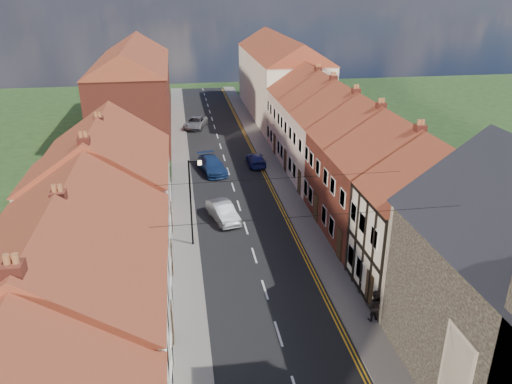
# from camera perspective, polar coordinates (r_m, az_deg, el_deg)

# --- Properties ---
(road) EXTENTS (7.00, 90.00, 0.02)m
(road) POSITION_cam_1_polar(r_m,az_deg,el_deg) (43.59, -2.63, 0.56)
(road) COLOR black
(road) RESTS_ON ground
(pavement_left) EXTENTS (1.80, 90.00, 0.12)m
(pavement_left) POSITION_cam_1_polar(r_m,az_deg,el_deg) (43.35, -8.42, 0.27)
(pavement_left) COLOR slate
(pavement_left) RESTS_ON ground
(pavement_right) EXTENTS (1.80, 90.00, 0.12)m
(pavement_right) POSITION_cam_1_polar(r_m,az_deg,el_deg) (44.23, 3.04, 0.96)
(pavement_right) COLOR slate
(pavement_right) RESTS_ON ground
(cottage_r_tudor) EXTENTS (8.30, 5.20, 9.00)m
(cottage_r_tudor) POSITION_cam_1_polar(r_m,az_deg,el_deg) (29.17, 19.81, -2.96)
(cottage_r_tudor) COLOR white
(cottage_r_tudor) RESTS_ON ground
(cottage_r_white_near) EXTENTS (8.30, 6.00, 9.00)m
(cottage_r_white_near) POSITION_cam_1_polar(r_m,az_deg,el_deg) (33.57, 15.65, 0.96)
(cottage_r_white_near) COLOR maroon
(cottage_r_white_near) RESTS_ON ground
(cottage_r_cream_mid) EXTENTS (8.30, 5.20, 9.00)m
(cottage_r_cream_mid) POSITION_cam_1_polar(r_m,az_deg,el_deg) (38.22, 12.43, 3.95)
(cottage_r_cream_mid) COLOR maroon
(cottage_r_cream_mid) RESTS_ON ground
(cottage_r_pink) EXTENTS (8.30, 6.00, 9.00)m
(cottage_r_pink) POSITION_cam_1_polar(r_m,az_deg,el_deg) (43.05, 9.90, 6.25)
(cottage_r_pink) COLOR beige
(cottage_r_pink) RESTS_ON ground
(cottage_r_white_far) EXTENTS (8.30, 5.20, 9.00)m
(cottage_r_white_far) POSITION_cam_1_polar(r_m,az_deg,el_deg) (48.00, 7.87, 8.09)
(cottage_r_white_far) COLOR beige
(cottage_r_white_far) RESTS_ON ground
(cottage_r_cream_far) EXTENTS (8.30, 6.00, 9.00)m
(cottage_r_cream_far) POSITION_cam_1_polar(r_m,az_deg,el_deg) (53.04, 6.21, 9.57)
(cottage_r_cream_far) COLOR beige
(cottage_r_cream_far) RESTS_ON ground
(cottage_l_cream) EXTENTS (8.30, 6.30, 9.10)m
(cottage_l_cream) POSITION_cam_1_polar(r_m,az_deg,el_deg) (20.31, -21.98, -15.18)
(cottage_l_cream) COLOR white
(cottage_l_cream) RESTS_ON ground
(cottage_l_white) EXTENTS (8.30, 6.90, 8.80)m
(cottage_l_white) POSITION_cam_1_polar(r_m,az_deg,el_deg) (25.65, -19.12, -6.76)
(cottage_l_white) COLOR white
(cottage_l_white) RESTS_ON ground
(cottage_l_brick_mid) EXTENTS (8.30, 5.70, 9.10)m
(cottage_l_brick_mid) POSITION_cam_1_polar(r_m,az_deg,el_deg) (30.99, -17.47, -1.00)
(cottage_l_brick_mid) COLOR white
(cottage_l_brick_mid) RESTS_ON ground
(cottage_l_pink) EXTENTS (8.30, 6.30, 8.80)m
(cottage_l_pink) POSITION_cam_1_polar(r_m,az_deg,el_deg) (36.40, -16.32, 2.41)
(cottage_l_pink) COLOR beige
(cottage_l_pink) RESTS_ON ground
(block_right_far) EXTENTS (8.30, 24.20, 10.50)m
(block_right_far) POSITION_cam_1_polar(r_m,az_deg,el_deg) (67.48, 2.83, 13.21)
(block_right_far) COLOR white
(block_right_far) RESTS_ON ground
(block_left_far) EXTENTS (8.30, 24.20, 10.50)m
(block_left_far) POSITION_cam_1_polar(r_m,az_deg,el_deg) (61.36, -13.80, 11.64)
(block_left_far) COLOR maroon
(block_left_far) RESTS_ON ground
(lamppost) EXTENTS (0.88, 0.15, 6.00)m
(lamppost) POSITION_cam_1_polar(r_m,az_deg,el_deg) (32.79, -7.35, -0.65)
(lamppost) COLOR black
(lamppost) RESTS_ON pavement_left
(car_mid) EXTENTS (2.44, 4.37, 1.36)m
(car_mid) POSITION_cam_1_polar(r_m,az_deg,el_deg) (37.38, -3.81, -2.26)
(car_mid) COLOR #A8ACB0
(car_mid) RESTS_ON ground
(car_far) EXTENTS (2.95, 5.21, 1.42)m
(car_far) POSITION_cam_1_polar(r_m,az_deg,el_deg) (46.94, -5.03, 3.07)
(car_far) COLOR navy
(car_far) RESTS_ON ground
(car_distant) EXTENTS (3.49, 5.20, 1.32)m
(car_distant) POSITION_cam_1_polar(r_m,az_deg,el_deg) (62.20, -6.91, 7.88)
(car_distant) COLOR gray
(car_distant) RESTS_ON ground
(pedestrian_right) EXTENTS (1.04, 0.93, 1.79)m
(pedestrian_right) POSITION_cam_1_polar(r_m,az_deg,el_deg) (27.23, 13.31, -12.51)
(pedestrian_right) COLOR black
(pedestrian_right) RESTS_ON pavement_right
(car_far_b) EXTENTS (1.62, 3.95, 1.14)m
(car_far_b) POSITION_cam_1_polar(r_m,az_deg,el_deg) (48.78, -0.01, 3.75)
(car_far_b) COLOR navy
(car_far_b) RESTS_ON ground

